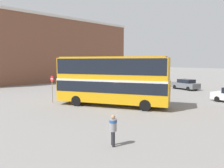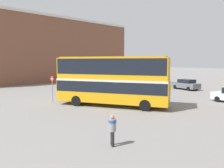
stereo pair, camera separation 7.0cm
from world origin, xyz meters
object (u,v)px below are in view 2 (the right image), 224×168
(double_decker_bus, at_px, (112,78))
(parked_car_kerb_far, at_px, (186,84))
(pedestrian_foreground, at_px, (112,127))
(no_entry_sign, at_px, (52,85))

(double_decker_bus, distance_m, parked_car_kerb_far, 16.79)
(parked_car_kerb_far, bearing_deg, pedestrian_foreground, 122.09)
(pedestrian_foreground, distance_m, no_entry_sign, 13.42)
(double_decker_bus, bearing_deg, no_entry_sign, -176.52)
(pedestrian_foreground, bearing_deg, double_decker_bus, -101.26)
(pedestrian_foreground, bearing_deg, parked_car_kerb_far, -128.19)
(no_entry_sign, bearing_deg, pedestrian_foreground, -16.22)
(parked_car_kerb_far, bearing_deg, double_decker_bus, 106.21)
(pedestrian_foreground, relative_size, parked_car_kerb_far, 0.36)
(pedestrian_foreground, height_order, parked_car_kerb_far, pedestrian_foreground)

